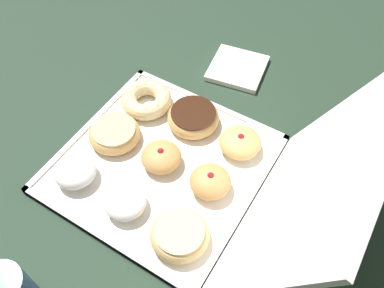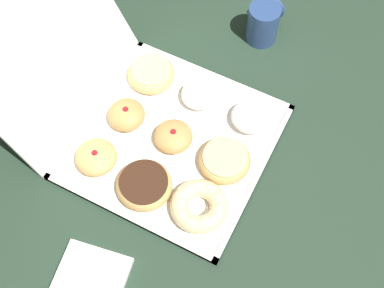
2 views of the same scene
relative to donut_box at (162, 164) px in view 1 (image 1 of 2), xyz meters
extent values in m
plane|color=#233828|center=(0.00, 0.00, -0.01)|extent=(3.00, 3.00, 0.00)
cube|color=white|center=(0.00, 0.00, 0.00)|extent=(0.41, 0.41, 0.01)
cube|color=white|center=(0.00, -0.20, 0.00)|extent=(0.41, 0.01, 0.01)
cube|color=white|center=(0.00, 0.20, 0.00)|extent=(0.41, 0.01, 0.01)
cube|color=white|center=(-0.20, 0.00, 0.00)|extent=(0.01, 0.41, 0.01)
cube|color=white|center=(0.20, 0.00, 0.00)|extent=(0.01, 0.41, 0.01)
cube|color=white|center=(0.00, 0.29, 0.18)|extent=(0.41, 0.17, 0.36)
torus|color=beige|center=(-0.12, -0.12, 0.02)|extent=(0.12, 0.12, 0.04)
sphere|color=beige|center=(-0.08, -0.12, 0.03)|extent=(0.02, 0.02, 0.02)
sphere|color=beige|center=(-0.09, -0.10, 0.03)|extent=(0.02, 0.02, 0.02)
sphere|color=beige|center=(-0.11, -0.08, 0.03)|extent=(0.02, 0.02, 0.02)
sphere|color=beige|center=(-0.13, -0.08, 0.03)|extent=(0.02, 0.02, 0.02)
sphere|color=beige|center=(-0.15, -0.10, 0.03)|extent=(0.02, 0.02, 0.02)
sphere|color=beige|center=(-0.16, -0.12, 0.03)|extent=(0.02, 0.02, 0.02)
sphere|color=beige|center=(-0.15, -0.15, 0.03)|extent=(0.02, 0.02, 0.02)
sphere|color=beige|center=(-0.13, -0.16, 0.03)|extent=(0.02, 0.02, 0.02)
sphere|color=beige|center=(-0.11, -0.16, 0.03)|extent=(0.02, 0.02, 0.02)
sphere|color=beige|center=(-0.09, -0.15, 0.03)|extent=(0.02, 0.02, 0.02)
torus|color=tan|center=(0.00, -0.12, 0.02)|extent=(0.11, 0.11, 0.03)
cylinder|color=#EACC8C|center=(0.00, -0.12, 0.04)|extent=(0.10, 0.10, 0.01)
ellipsoid|color=white|center=(0.12, -0.13, 0.03)|extent=(0.09, 0.09, 0.04)
torus|color=tan|center=(-0.13, 0.00, 0.02)|extent=(0.12, 0.12, 0.04)
cylinder|color=#381E11|center=(-0.13, 0.00, 0.04)|extent=(0.10, 0.10, 0.01)
ellipsoid|color=tan|center=(0.00, 0.00, 0.03)|extent=(0.09, 0.09, 0.04)
sphere|color=#B21923|center=(0.00, 0.00, 0.05)|extent=(0.01, 0.01, 0.01)
ellipsoid|color=white|center=(0.12, 0.00, 0.03)|extent=(0.08, 0.08, 0.04)
ellipsoid|color=tan|center=(-0.12, 0.12, 0.03)|extent=(0.09, 0.09, 0.04)
sphere|color=#B21923|center=(-0.12, 0.12, 0.05)|extent=(0.01, 0.01, 0.01)
ellipsoid|color=tan|center=(0.00, 0.12, 0.03)|extent=(0.08, 0.08, 0.05)
sphere|color=#B21923|center=(0.00, 0.12, 0.05)|extent=(0.01, 0.01, 0.01)
torus|color=#E5B770|center=(0.13, 0.13, 0.02)|extent=(0.11, 0.11, 0.04)
cylinder|color=#EACC8C|center=(0.13, 0.13, 0.04)|extent=(0.09, 0.09, 0.01)
cube|color=white|center=(-0.35, 0.00, 0.00)|extent=(0.16, 0.16, 0.01)
camera|label=1|loc=(0.38, 0.31, 0.72)|focal=37.87mm
camera|label=2|loc=(-0.48, -0.29, 1.03)|focal=48.96mm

